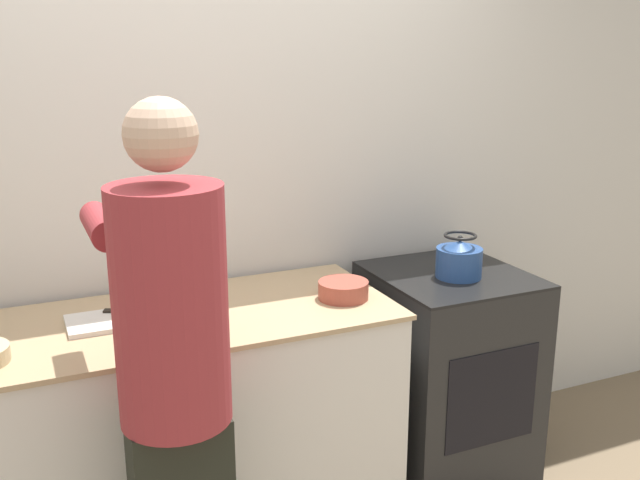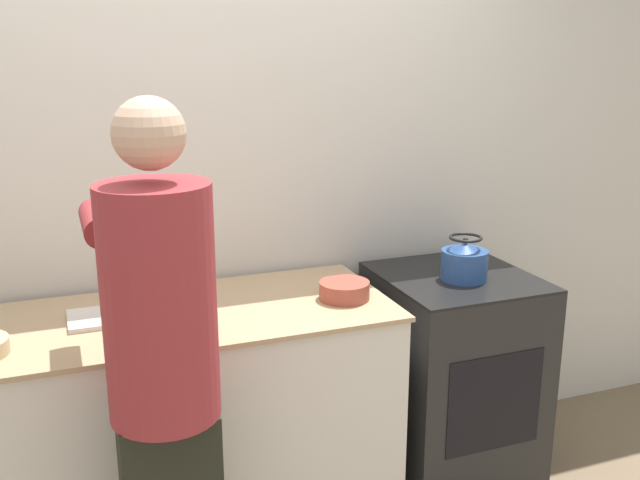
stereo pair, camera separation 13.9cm
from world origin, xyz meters
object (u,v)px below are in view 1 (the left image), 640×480
(kettle, at_px, (459,259))
(oven, at_px, (446,375))
(person, at_px, (174,376))
(cutting_board, at_px, (125,319))
(knife, at_px, (138,311))

(kettle, bearing_deg, oven, 87.81)
(person, bearing_deg, kettle, 19.52)
(person, height_order, kettle, person)
(cutting_board, bearing_deg, knife, 27.76)
(oven, relative_size, cutting_board, 2.37)
(cutting_board, xyz_separation_m, knife, (0.05, 0.03, 0.01))
(cutting_board, relative_size, kettle, 2.08)
(oven, xyz_separation_m, cutting_board, (-1.34, 0.04, 0.46))
(person, height_order, cutting_board, person)
(knife, bearing_deg, cutting_board, -128.62)
(oven, distance_m, kettle, 0.55)
(person, distance_m, knife, 0.57)
(person, bearing_deg, knife, 89.89)
(kettle, bearing_deg, knife, 174.73)
(cutting_board, height_order, kettle, kettle)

